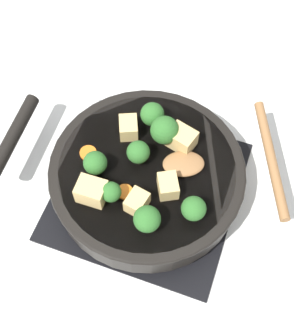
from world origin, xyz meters
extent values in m
plane|color=silver|center=(0.00, 0.00, 0.00)|extent=(2.40, 2.40, 0.00)
cube|color=black|center=(0.00, 0.00, 0.00)|extent=(0.31, 0.31, 0.01)
torus|color=black|center=(0.00, 0.00, 0.02)|extent=(0.24, 0.24, 0.01)
cube|color=black|center=(0.00, 0.00, 0.02)|extent=(0.01, 0.23, 0.01)
cube|color=black|center=(0.00, 0.00, 0.02)|extent=(0.23, 0.01, 0.01)
cylinder|color=black|center=(0.00, 0.00, 0.05)|extent=(0.32, 0.32, 0.06)
cylinder|color=brown|center=(0.00, 0.00, 0.06)|extent=(0.29, 0.29, 0.05)
torus|color=black|center=(0.00, 0.00, 0.08)|extent=(0.32, 0.32, 0.01)
cylinder|color=black|center=(-0.24, -0.01, 0.07)|extent=(0.03, 0.17, 0.02)
ellipsoid|color=olive|center=(0.05, 0.02, 0.09)|extent=(0.08, 0.07, 0.01)
cylinder|color=olive|center=(0.19, 0.08, 0.09)|extent=(0.10, 0.21, 0.02)
cube|color=#DBB770|center=(-0.06, -0.08, 0.10)|extent=(0.05, 0.04, 0.04)
cube|color=#DBB770|center=(0.04, 0.06, 0.10)|extent=(0.05, 0.05, 0.03)
cube|color=#DBB770|center=(-0.05, 0.05, 0.10)|extent=(0.04, 0.05, 0.03)
cube|color=#DBB770|center=(0.04, -0.03, 0.10)|extent=(0.04, 0.05, 0.03)
cube|color=#DBB770|center=(0.01, -0.07, 0.10)|extent=(0.03, 0.04, 0.03)
cylinder|color=#709956|center=(0.09, -0.06, 0.09)|extent=(0.01, 0.01, 0.01)
sphere|color=#2D6628|center=(0.09, -0.06, 0.11)|extent=(0.04, 0.04, 0.04)
cylinder|color=#709956|center=(-0.08, -0.03, 0.09)|extent=(0.01, 0.01, 0.01)
sphere|color=#2D6628|center=(-0.08, -0.03, 0.11)|extent=(0.04, 0.04, 0.04)
cylinder|color=#709956|center=(-0.03, -0.07, 0.09)|extent=(0.01, 0.01, 0.01)
sphere|color=#2D6628|center=(-0.03, -0.07, 0.11)|extent=(0.03, 0.03, 0.03)
cylinder|color=#709956|center=(-0.02, 0.01, 0.09)|extent=(0.01, 0.01, 0.01)
sphere|color=#2D6628|center=(-0.02, 0.01, 0.11)|extent=(0.04, 0.04, 0.04)
cylinder|color=#709956|center=(-0.02, 0.09, 0.09)|extent=(0.01, 0.01, 0.01)
sphere|color=#2D6628|center=(-0.02, 0.09, 0.11)|extent=(0.04, 0.04, 0.04)
cylinder|color=#709956|center=(0.03, -0.10, 0.09)|extent=(0.01, 0.01, 0.01)
sphere|color=#2D6628|center=(0.03, -0.10, 0.11)|extent=(0.04, 0.04, 0.04)
cylinder|color=#709956|center=(0.01, 0.06, 0.09)|extent=(0.01, 0.01, 0.01)
sphere|color=#2D6628|center=(0.01, 0.06, 0.11)|extent=(0.05, 0.05, 0.05)
cylinder|color=orange|center=(-0.02, -0.05, 0.09)|extent=(0.03, 0.03, 0.01)
cylinder|color=orange|center=(-0.10, -0.01, 0.09)|extent=(0.03, 0.03, 0.01)
camera|label=1|loc=(0.12, -0.35, 0.75)|focal=50.00mm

